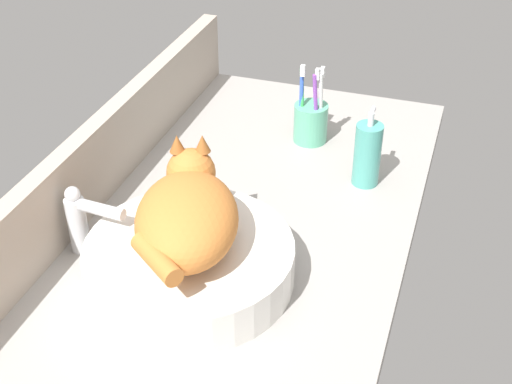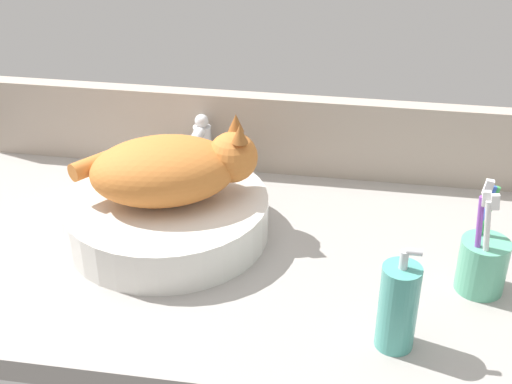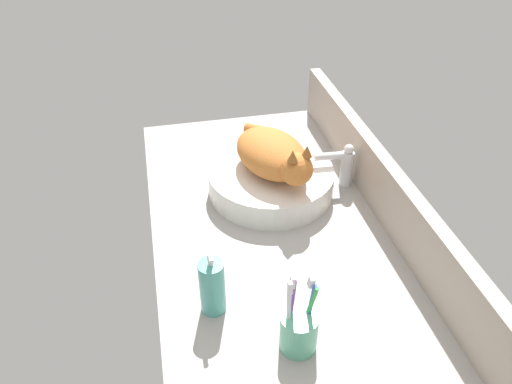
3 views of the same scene
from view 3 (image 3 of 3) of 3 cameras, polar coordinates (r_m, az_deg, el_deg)
name	(u,v)px [view 3 (image 3 of 3)]	position (r cm, az deg, el deg)	size (l,w,h in cm)	color
ground_plane	(275,235)	(133.54, 2.16, -4.97)	(126.04, 63.76, 4.00)	#9E9993
backsplash_panel	(386,190)	(136.43, 14.60, 0.19)	(126.04, 3.60, 16.39)	#AD9E8E
sink_basin	(271,180)	(143.49, 1.71, 1.33)	(35.91, 35.91, 7.42)	silver
cat	(274,155)	(137.30, 2.12, 4.29)	(31.47, 24.24, 14.00)	#CC7533
faucet	(343,164)	(146.22, 9.95, 3.19)	(3.60, 11.85, 13.60)	silver
soap_dispenser	(212,287)	(108.75, -5.03, -10.72)	(5.56, 5.56, 16.83)	teal
toothbrush_cup	(299,329)	(103.79, 4.91, -15.37)	(7.66, 7.66, 18.72)	#5BB28E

